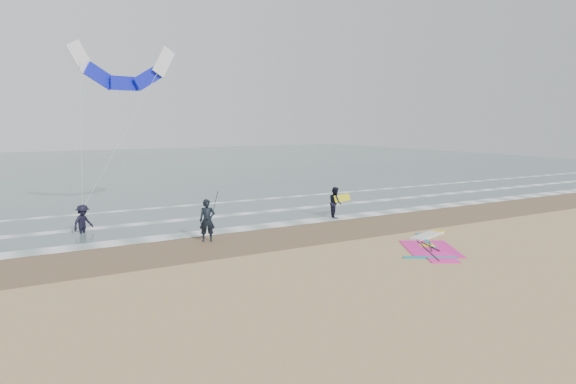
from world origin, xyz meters
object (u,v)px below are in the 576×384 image
windsurf_rig (431,245)px  surf_kite (124,72)px  person_wading (83,216)px  person_walking (335,203)px  person_standing (207,220)px

windsurf_rig → surf_kite: size_ratio=0.59×
surf_kite → person_wading: bearing=-130.8°
surf_kite → windsurf_rig: bearing=-54.6°
person_wading → person_walking: bearing=-47.7°
windsurf_rig → person_standing: size_ratio=2.59×
person_walking → person_standing: bearing=124.0°
person_standing → person_walking: bearing=31.5°
person_standing → person_wading: (-4.57, 4.49, -0.08)m
person_wading → surf_kite: surf_kite is taller
person_wading → person_standing: bearing=-80.2°
windsurf_rig → person_walking: 7.42m
person_walking → surf_kite: (-9.80, 6.20, 7.16)m
windsurf_rig → person_walking: (0.16, 7.37, 0.84)m
person_standing → person_wading: size_ratio=1.09×
person_standing → surf_kite: size_ratio=0.23×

